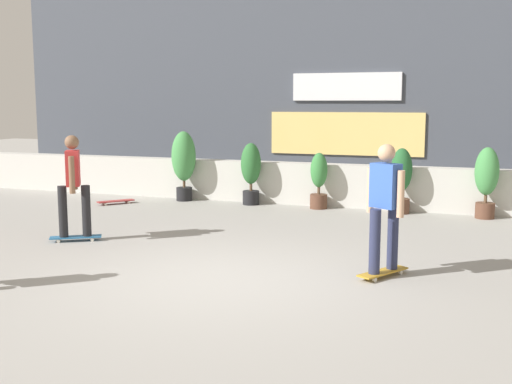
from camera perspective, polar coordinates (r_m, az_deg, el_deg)
ground_plane at (r=8.01m, az=-3.71°, el=-7.83°), size 48.00×48.00×0.00m
planter_wall at (r=13.53m, az=6.54°, el=0.67°), size 18.00×0.40×0.90m
building_backdrop at (r=17.36m, az=9.85°, el=11.51°), size 20.00×2.08×6.50m
potted_plant_0 at (r=14.15m, az=-6.60°, el=2.90°), size 0.54×0.54×1.56m
potted_plant_1 at (r=13.52m, az=-0.47°, el=2.01°), size 0.43×0.43×1.34m
potted_plant_2 at (r=13.09m, az=5.75°, el=1.13°), size 0.36×0.36×1.17m
potted_plant_3 at (r=12.77m, az=13.11°, el=1.32°), size 0.42×0.42×1.31m
potted_plant_4 at (r=12.68m, az=20.27°, el=1.18°), size 0.45×0.45×1.37m
skater_mid_plaza at (r=10.31m, az=-16.30°, el=0.80°), size 0.79×0.59×1.70m
skater_far_right at (r=8.01m, az=11.67°, el=-1.09°), size 0.57×0.79×1.70m
skateboard_near_camera at (r=14.01m, az=-12.65°, el=-0.82°), size 0.66×0.75×0.08m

